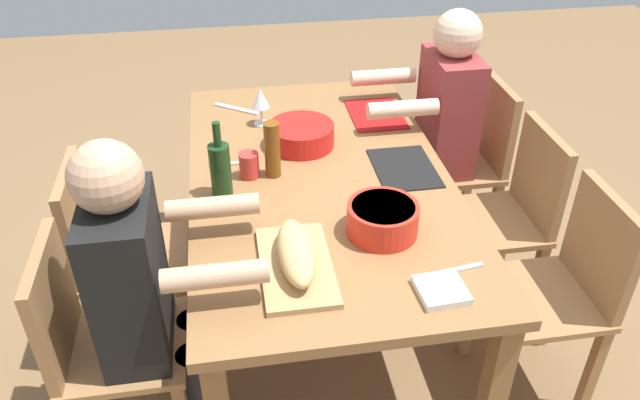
{
  "coord_description": "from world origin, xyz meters",
  "views": [
    {
      "loc": [
        -2.0,
        0.33,
        2.0
      ],
      "look_at": [
        0.0,
        0.0,
        0.63
      ],
      "focal_mm": 35.17,
      "sensor_mm": 36.0,
      "label": 1
    }
  ],
  "objects": [
    {
      "name": "ground_plane",
      "position": [
        0.0,
        0.0,
        0.0
      ],
      "size": [
        8.0,
        8.0,
        0.0
      ],
      "primitive_type": "plane",
      "color": "brown"
    },
    {
      "name": "dining_table",
      "position": [
        0.0,
        0.0,
        0.66
      ],
      "size": [
        1.71,
        0.98,
        0.74
      ],
      "color": "olive",
      "rests_on": "ground_plane"
    },
    {
      "name": "chair_far_center",
      "position": [
        0.0,
        0.81,
        0.48
      ],
      "size": [
        0.4,
        0.4,
        0.85
      ],
      "color": "#9E7044",
      "rests_on": "ground_plane"
    },
    {
      "name": "chair_near_right",
      "position": [
        0.47,
        -0.81,
        0.48
      ],
      "size": [
        0.4,
        0.4,
        0.85
      ],
      "color": "#9E7044",
      "rests_on": "ground_plane"
    },
    {
      "name": "diner_near_right",
      "position": [
        0.47,
        -0.63,
        0.7
      ],
      "size": [
        0.41,
        0.53,
        1.2
      ],
      "color": "#2D2D38",
      "rests_on": "ground_plane"
    },
    {
      "name": "chair_near_center",
      "position": [
        0.0,
        -0.81,
        0.48
      ],
      "size": [
        0.4,
        0.4,
        0.85
      ],
      "color": "#9E7044",
      "rests_on": "ground_plane"
    },
    {
      "name": "chair_near_left",
      "position": [
        -0.47,
        -0.81,
        0.48
      ],
      "size": [
        0.4,
        0.4,
        0.85
      ],
      "color": "#9E7044",
      "rests_on": "ground_plane"
    },
    {
      "name": "chair_far_left",
      "position": [
        -0.47,
        0.81,
        0.48
      ],
      "size": [
        0.4,
        0.4,
        0.85
      ],
      "color": "#9E7044",
      "rests_on": "ground_plane"
    },
    {
      "name": "diner_far_left",
      "position": [
        -0.47,
        0.63,
        0.7
      ],
      "size": [
        0.41,
        0.53,
        1.2
      ],
      "color": "#2D2D38",
      "rests_on": "ground_plane"
    },
    {
      "name": "serving_bowl_greens",
      "position": [
        -0.38,
        -0.15,
        0.8
      ],
      "size": [
        0.24,
        0.24,
        0.11
      ],
      "color": "red",
      "rests_on": "dining_table"
    },
    {
      "name": "serving_bowl_salad",
      "position": [
        0.25,
        0.04,
        0.79
      ],
      "size": [
        0.27,
        0.27,
        0.09
      ],
      "color": "red",
      "rests_on": "dining_table"
    },
    {
      "name": "cutting_board",
      "position": [
        -0.52,
        0.16,
        0.75
      ],
      "size": [
        0.4,
        0.22,
        0.02
      ],
      "primitive_type": "cube",
      "rotation": [
        0.0,
        0.0,
        0.0
      ],
      "color": "tan",
      "rests_on": "dining_table"
    },
    {
      "name": "bread_loaf",
      "position": [
        -0.52,
        0.16,
        0.81
      ],
      "size": [
        0.32,
        0.11,
        0.09
      ],
      "primitive_type": "ellipsoid",
      "rotation": [
        0.0,
        0.0,
        0.0
      ],
      "color": "tan",
      "rests_on": "cutting_board"
    },
    {
      "name": "wine_bottle",
      "position": [
        -0.06,
        0.37,
        0.85
      ],
      "size": [
        0.08,
        0.08,
        0.29
      ],
      "color": "#193819",
      "rests_on": "dining_table"
    },
    {
      "name": "beer_bottle",
      "position": [
        0.04,
        0.17,
        0.85
      ],
      "size": [
        0.06,
        0.06,
        0.22
      ],
      "primitive_type": "cylinder",
      "color": "brown",
      "rests_on": "dining_table"
    },
    {
      "name": "wine_glass",
      "position": [
        0.46,
        0.18,
        0.86
      ],
      "size": [
        0.08,
        0.08,
        0.17
      ],
      "color": "silver",
      "rests_on": "dining_table"
    },
    {
      "name": "cup_far_center",
      "position": [
        0.04,
        0.26,
        0.79
      ],
      "size": [
        0.07,
        0.07,
        0.1
      ],
      "primitive_type": "cylinder",
      "color": "red",
      "rests_on": "dining_table"
    },
    {
      "name": "fork_far_center",
      "position": [
        0.14,
        0.33,
        0.74
      ],
      "size": [
        0.03,
        0.17,
        0.01
      ],
      "primitive_type": "cube",
      "rotation": [
        0.0,
        0.0,
        -0.08
      ],
      "color": "silver",
      "rests_on": "dining_table"
    },
    {
      "name": "placemat_near_right",
      "position": [
        0.47,
        -0.33,
        0.74
      ],
      "size": [
        0.32,
        0.23,
        0.01
      ],
      "primitive_type": "cube",
      "color": "maroon",
      "rests_on": "dining_table"
    },
    {
      "name": "placemat_near_center",
      "position": [
        0.0,
        -0.33,
        0.74
      ],
      "size": [
        0.32,
        0.23,
        0.01
      ],
      "primitive_type": "cube",
      "color": "black",
      "rests_on": "dining_table"
    },
    {
      "name": "fork_near_left",
      "position": [
        -0.61,
        -0.33,
        0.74
      ],
      "size": [
        0.04,
        0.17,
        0.01
      ],
      "primitive_type": "cube",
      "rotation": [
        0.0,
        0.0,
        0.14
      ],
      "color": "silver",
      "rests_on": "dining_table"
    },
    {
      "name": "carving_knife",
      "position": [
        0.63,
        0.29,
        0.74
      ],
      "size": [
        0.15,
        0.2,
        0.01
      ],
      "primitive_type": "cube",
      "rotation": [
        0.0,
        0.0,
        0.95
      ],
      "color": "silver",
      "rests_on": "dining_table"
    },
    {
      "name": "napkin_stack",
      "position": [
        -0.7,
        -0.25,
        0.75
      ],
      "size": [
        0.15,
        0.15,
        0.02
      ],
      "primitive_type": "cube",
      "rotation": [
        0.0,
        0.0,
        0.06
      ],
      "color": "white",
      "rests_on": "dining_table"
    }
  ]
}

